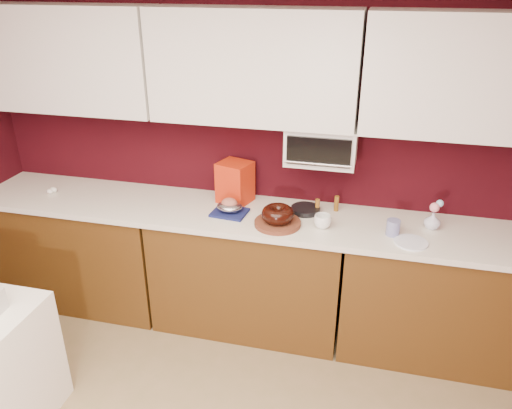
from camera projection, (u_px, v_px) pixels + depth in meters
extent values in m
cube|color=#32060D|center=(259.00, 150.00, 3.51)|extent=(4.00, 0.02, 2.50)
cube|color=#513110|center=(83.00, 249.00, 3.88)|extent=(1.31, 0.58, 0.86)
cube|color=#513110|center=(249.00, 272.00, 3.59)|extent=(1.31, 0.58, 0.86)
cube|color=#513110|center=(444.00, 298.00, 3.30)|extent=(1.31, 0.58, 0.86)
cube|color=silver|center=(249.00, 216.00, 3.40)|extent=(4.00, 0.62, 0.04)
cube|color=white|center=(64.00, 59.00, 3.40)|extent=(1.31, 0.33, 0.70)
cube|color=white|center=(254.00, 67.00, 3.11)|extent=(1.31, 0.33, 0.70)
cube|color=white|center=(482.00, 77.00, 2.82)|extent=(1.31, 0.33, 0.70)
cube|color=white|center=(322.00, 144.00, 3.23)|extent=(0.45, 0.30, 0.25)
cube|color=black|center=(318.00, 152.00, 3.09)|extent=(0.40, 0.02, 0.18)
cylinder|color=silver|center=(318.00, 164.00, 3.11)|extent=(0.42, 0.02, 0.02)
cylinder|color=brown|center=(278.00, 223.00, 3.22)|extent=(0.40, 0.40, 0.03)
torus|color=black|center=(278.00, 214.00, 3.20)|extent=(0.24, 0.24, 0.09)
cube|color=navy|center=(230.00, 212.00, 3.38)|extent=(0.25, 0.21, 0.02)
ellipsoid|color=silver|center=(230.00, 206.00, 3.36)|extent=(0.19, 0.17, 0.06)
ellipsoid|color=#B66653|center=(229.00, 203.00, 3.35)|extent=(0.13, 0.12, 0.07)
cube|color=#AB0C0B|center=(235.00, 182.00, 3.51)|extent=(0.26, 0.25, 0.29)
cylinder|color=black|center=(305.00, 210.00, 3.40)|extent=(0.23, 0.23, 0.03)
imported|color=white|center=(323.00, 220.00, 3.18)|extent=(0.12, 0.12, 0.11)
cylinder|color=navy|center=(393.00, 228.00, 3.09)|extent=(0.10, 0.10, 0.10)
imported|color=silver|center=(433.00, 220.00, 3.17)|extent=(0.11, 0.11, 0.12)
sphere|color=pink|center=(435.00, 207.00, 3.13)|extent=(0.06, 0.06, 0.06)
sphere|color=#99D5F5|center=(440.00, 203.00, 3.13)|extent=(0.05, 0.05, 0.05)
cylinder|color=white|center=(411.00, 242.00, 3.01)|extent=(0.27, 0.27, 0.01)
cylinder|color=#8E5619|center=(317.00, 205.00, 3.39)|extent=(0.03, 0.03, 0.09)
ellipsoid|color=silver|center=(54.00, 190.00, 3.70)|extent=(0.06, 0.06, 0.04)
ellipsoid|color=white|center=(50.00, 191.00, 3.68)|extent=(0.05, 0.04, 0.04)
cylinder|color=brown|center=(336.00, 203.00, 3.40)|extent=(0.04, 0.04, 0.11)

